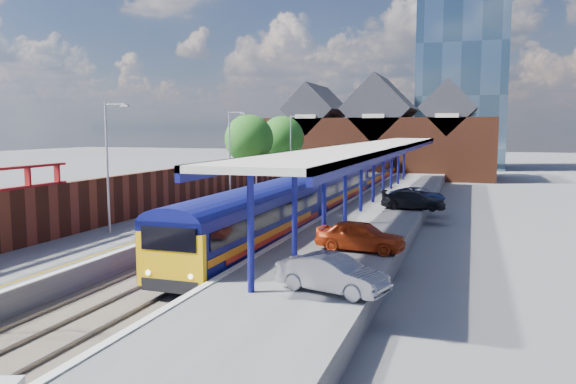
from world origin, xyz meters
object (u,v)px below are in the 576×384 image
at_px(train, 351,177).
at_px(parked_car_silver, 332,274).
at_px(lamp_post_d, 292,144).
at_px(parked_car_blue, 418,195).
at_px(lamp_post_c, 231,149).
at_px(lamp_post_b, 109,159).
at_px(parked_car_red, 360,236).
at_px(parked_car_dark, 413,200).
at_px(platform_sign, 256,176).

relative_size(train, parked_car_silver, 16.75).
distance_m(train, lamp_post_d, 10.68).
bearing_deg(train, parked_car_blue, -48.27).
distance_m(train, lamp_post_c, 12.55).
distance_m(lamp_post_b, parked_car_blue, 23.26).
height_order(lamp_post_d, parked_car_red, lamp_post_d).
distance_m(parked_car_red, parked_car_silver, 6.87).
bearing_deg(parked_car_red, parked_car_dark, 3.45).
bearing_deg(train, platform_sign, -131.43).
xyz_separation_m(parked_car_silver, parked_car_blue, (0.60, 24.89, -0.06)).
height_order(lamp_post_c, lamp_post_d, same).
xyz_separation_m(platform_sign, parked_car_silver, (12.67, -25.14, -1.04)).
bearing_deg(lamp_post_b, lamp_post_c, 90.00).
distance_m(lamp_post_b, platform_sign, 18.20).
bearing_deg(parked_car_silver, parked_car_blue, 15.40).
relative_size(lamp_post_b, lamp_post_d, 1.00).
relative_size(lamp_post_c, parked_car_dark, 1.58).
bearing_deg(lamp_post_c, parked_car_silver, -58.76).
distance_m(lamp_post_d, parked_car_blue, 20.71).
xyz_separation_m(lamp_post_d, parked_car_red, (13.69, -32.27, -3.29)).
height_order(parked_car_silver, parked_car_dark, parked_car_silver).
bearing_deg(parked_car_dark, parked_car_blue, 1.38).
height_order(train, parked_car_silver, train).
distance_m(train, parked_car_red, 26.29).
bearing_deg(train, parked_car_red, -77.17).
xyz_separation_m(lamp_post_b, platform_sign, (1.36, 18.00, -2.30)).
xyz_separation_m(platform_sign, parked_car_red, (12.33, -18.27, -0.99)).
bearing_deg(train, parked_car_silver, -79.23).
xyz_separation_m(lamp_post_b, parked_car_red, (13.69, -0.27, -3.29)).
xyz_separation_m(lamp_post_c, parked_car_dark, (14.65, -1.93, -3.35)).
xyz_separation_m(lamp_post_c, parked_car_red, (13.69, -16.27, -3.29)).
distance_m(lamp_post_b, parked_car_red, 14.08).
bearing_deg(parked_car_dark, parked_car_red, 177.29).
bearing_deg(lamp_post_d, platform_sign, -84.44).
relative_size(parked_car_red, parked_car_silver, 1.05).
bearing_deg(parked_car_blue, train, 66.73).
bearing_deg(train, lamp_post_c, -130.01).
xyz_separation_m(train, parked_car_dark, (6.80, -11.28, -0.48)).
xyz_separation_m(parked_car_dark, parked_car_blue, (-0.02, 3.68, -0.06)).
distance_m(lamp_post_d, platform_sign, 14.25).
height_order(parked_car_silver, parked_car_blue, parked_car_silver).
relative_size(lamp_post_b, parked_car_red, 1.69).
height_order(lamp_post_d, parked_car_silver, lamp_post_d).
relative_size(train, parked_car_red, 15.94).
distance_m(lamp_post_c, parked_car_red, 21.52).
bearing_deg(lamp_post_b, parked_car_red, -1.14).
bearing_deg(lamp_post_c, lamp_post_d, 90.00).
bearing_deg(parked_car_red, lamp_post_d, 30.27).
distance_m(platform_sign, parked_car_blue, 13.32).
bearing_deg(parked_car_red, parked_car_blue, 4.28).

